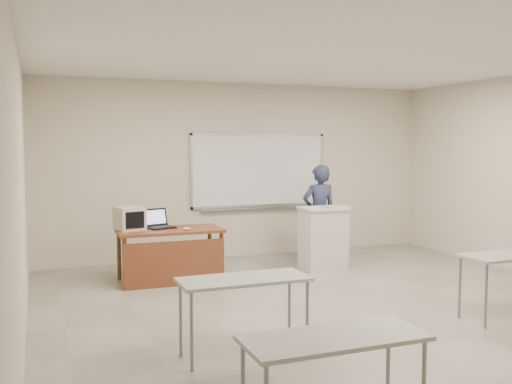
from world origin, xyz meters
name	(u,v)px	position (x,y,z in m)	size (l,w,h in m)	color
floor	(364,321)	(0.00, 0.00, -0.01)	(7.00, 8.00, 0.01)	gray
whiteboard	(259,171)	(0.30, 3.97, 1.48)	(2.48, 0.10, 1.31)	white
student_desks	(448,290)	(0.00, -1.35, 0.67)	(4.40, 2.20, 0.73)	gray
instructor_desk	(171,244)	(-1.61, 2.49, 0.55)	(1.47, 0.74, 0.75)	maroon
podium	(323,238)	(0.80, 2.50, 0.49)	(0.70, 0.51, 0.98)	beige
crt_monitor	(129,219)	(-2.16, 2.73, 0.91)	(0.36, 0.40, 0.34)	#B4A996
laptop	(160,224)	(-1.71, 2.76, 0.81)	(0.37, 0.34, 0.27)	black
mouse	(187,229)	(-1.41, 2.40, 0.77)	(0.11, 0.07, 0.04)	#B8BCBF
keyboard	(336,207)	(0.95, 2.38, 0.99)	(0.46, 0.15, 0.03)	#B4A996
presenter	(319,213)	(1.01, 3.05, 0.81)	(0.59, 0.39, 1.62)	black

